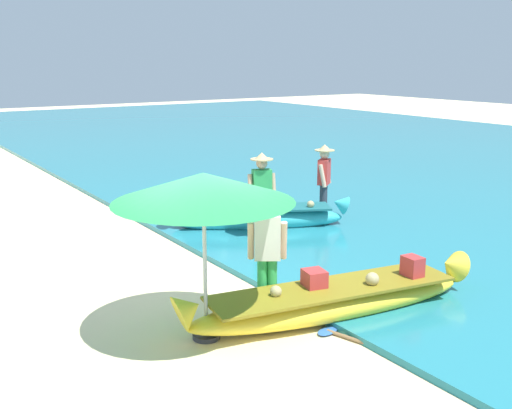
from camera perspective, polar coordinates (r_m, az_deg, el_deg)
ground_plane at (r=9.14m, az=-5.50°, el=-9.56°), size 80.00×80.00×0.00m
sea at (r=23.32m, az=14.32°, el=4.30°), size 24.00×56.00×0.10m
boat_yellow_foreground at (r=8.78m, az=7.11°, el=-8.71°), size 4.62×1.49×0.77m
boat_cyan_midground at (r=12.99m, az=0.16°, el=-1.19°), size 3.65×2.24×0.82m
person_vendor_hatted at (r=11.99m, az=0.53°, el=1.27°), size 0.58×0.44×1.79m
person_tourist_customer at (r=8.64m, az=1.05°, el=-4.22°), size 0.57×0.47×1.66m
person_vendor_assistant at (r=13.77m, az=6.28°, el=2.55°), size 0.55×0.49×1.71m
patio_umbrella_large at (r=7.61m, az=-4.86°, el=1.50°), size 2.28×2.28×2.18m
paddle at (r=8.17m, az=9.63°, el=-12.37°), size 0.66×1.66×0.05m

